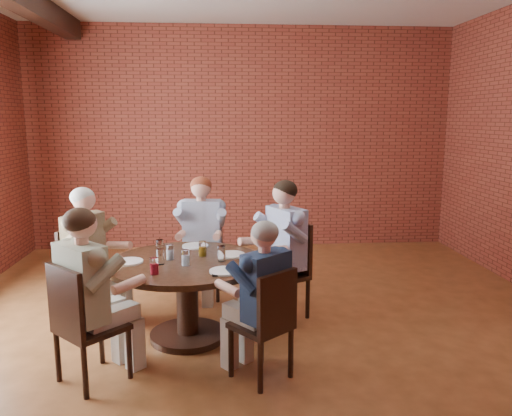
{
  "coord_description": "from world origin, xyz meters",
  "views": [
    {
      "loc": [
        -0.37,
        -4.28,
        2.03
      ],
      "look_at": [
        0.02,
        1.0,
        1.06
      ],
      "focal_mm": 35.0,
      "sensor_mm": 36.0,
      "label": 1
    }
  ],
  "objects": [
    {
      "name": "floor",
      "position": [
        0.0,
        0.0,
        0.0
      ],
      "size": [
        7.0,
        7.0,
        0.0
      ],
      "primitive_type": "plane",
      "color": "#9B5A2F",
      "rests_on": "ground"
    },
    {
      "name": "wall_back",
      "position": [
        0.0,
        3.5,
        1.7
      ],
      "size": [
        7.0,
        0.0,
        7.0
      ],
      "primitive_type": "plane",
      "rotation": [
        1.57,
        0.0,
        0.0
      ],
      "color": "brown",
      "rests_on": "ground"
    },
    {
      "name": "wall_front",
      "position": [
        0.0,
        -3.5,
        1.7
      ],
      "size": [
        7.0,
        0.0,
        7.0
      ],
      "primitive_type": "plane",
      "rotation": [
        -1.57,
        0.0,
        0.0
      ],
      "color": "brown",
      "rests_on": "ground"
    },
    {
      "name": "dining_table",
      "position": [
        -0.68,
        0.11,
        0.53
      ],
      "size": [
        1.41,
        1.41,
        0.75
      ],
      "color": "black",
      "rests_on": "floor"
    },
    {
      "name": "chair_a",
      "position": [
        0.33,
        0.63,
        0.53
      ],
      "size": [
        0.62,
        0.62,
        0.98
      ],
      "rotation": [
        0.0,
        0.0,
        -1.1
      ],
      "color": "black",
      "rests_on": "floor"
    },
    {
      "name": "diner_a",
      "position": [
        0.24,
        0.58,
        0.7
      ],
      "size": [
        0.89,
        0.83,
        1.41
      ],
      "primitive_type": null,
      "rotation": [
        0.0,
        0.0,
        -1.1
      ],
      "color": "#394C94",
      "rests_on": "floor"
    },
    {
      "name": "chair_b",
      "position": [
        -0.57,
        1.32,
        0.52
      ],
      "size": [
        0.48,
        0.48,
        0.96
      ],
      "rotation": [
        0.0,
        0.0,
        -0.09
      ],
      "color": "black",
      "rests_on": "floor"
    },
    {
      "name": "diner_b",
      "position": [
        -0.58,
        1.23,
        0.69
      ],
      "size": [
        0.61,
        0.72,
        1.37
      ],
      "primitive_type": null,
      "rotation": [
        0.0,
        0.0,
        -0.09
      ],
      "color": "#95A1BD",
      "rests_on": "floor"
    },
    {
      "name": "chair_c",
      "position": [
        -1.73,
        0.62,
        0.51
      ],
      "size": [
        0.58,
        0.58,
        0.95
      ],
      "rotation": [
        0.0,
        0.0,
        1.12
      ],
      "color": "black",
      "rests_on": "floor"
    },
    {
      "name": "diner_c",
      "position": [
        -1.65,
        0.58,
        0.68
      ],
      "size": [
        0.84,
        0.78,
        1.36
      ],
      "primitive_type": null,
      "rotation": [
        0.0,
        0.0,
        1.12
      ],
      "color": "brown",
      "rests_on": "floor"
    },
    {
      "name": "chair_d",
      "position": [
        -1.43,
        -0.65,
        0.52
      ],
      "size": [
        0.63,
        0.63,
        0.96
      ],
      "rotation": [
        0.0,
        0.0,
        2.37
      ],
      "color": "black",
      "rests_on": "floor"
    },
    {
      "name": "diner_d",
      "position": [
        -1.36,
        -0.59,
        0.69
      ],
      "size": [
        0.87,
        0.87,
        1.37
      ],
      "primitive_type": null,
      "rotation": [
        0.0,
        0.0,
        2.37
      ],
      "color": "tan",
      "rests_on": "floor"
    },
    {
      "name": "chair_e",
      "position": [
        -0.01,
        -0.7,
        0.49
      ],
      "size": [
        0.55,
        0.55,
        0.9
      ],
      "rotation": [
        0.0,
        0.0,
        3.83
      ],
      "color": "black",
      "rests_on": "floor"
    },
    {
      "name": "diner_e",
      "position": [
        -0.06,
        -0.64,
        0.63
      ],
      "size": [
        0.76,
        0.77,
        1.26
      ],
      "primitive_type": null,
      "rotation": [
        0.0,
        0.0,
        3.83
      ],
      "color": "#182845",
      "rests_on": "floor"
    },
    {
      "name": "plate_a",
      "position": [
        -0.27,
        0.25,
        0.76
      ],
      "size": [
        0.26,
        0.26,
        0.01
      ],
      "primitive_type": "cylinder",
      "color": "white",
      "rests_on": "dining_table"
    },
    {
      "name": "plate_b",
      "position": [
        -0.62,
        0.6,
        0.76
      ],
      "size": [
        0.26,
        0.26,
        0.01
      ],
      "primitive_type": "cylinder",
      "color": "white",
      "rests_on": "dining_table"
    },
    {
      "name": "plate_c",
      "position": [
        -1.19,
        0.09,
        0.76
      ],
      "size": [
        0.26,
        0.26,
        0.01
      ],
      "primitive_type": "cylinder",
      "color": "white",
      "rests_on": "dining_table"
    },
    {
      "name": "plate_d",
      "position": [
        -0.33,
        -0.26,
        0.76
      ],
      "size": [
        0.26,
        0.26,
        0.01
      ],
      "primitive_type": "cylinder",
      "color": "white",
      "rests_on": "dining_table"
    },
    {
      "name": "glass_a",
      "position": [
        -0.36,
        0.07,
        0.82
      ],
      "size": [
        0.07,
        0.07,
        0.14
      ],
      "primitive_type": "cylinder",
      "color": "white",
      "rests_on": "dining_table"
    },
    {
      "name": "glass_b",
      "position": [
        -0.53,
        0.25,
        0.82
      ],
      "size": [
        0.07,
        0.07,
        0.14
      ],
      "primitive_type": "cylinder",
      "color": "white",
      "rests_on": "dining_table"
    },
    {
      "name": "glass_c",
      "position": [
        -0.94,
        0.34,
        0.82
      ],
      "size": [
        0.07,
        0.07,
        0.14
      ],
      "primitive_type": "cylinder",
      "color": "white",
      "rests_on": "dining_table"
    },
    {
      "name": "glass_d",
      "position": [
        -0.83,
        0.15,
        0.82
      ],
      "size": [
        0.07,
        0.07,
        0.14
      ],
      "primitive_type": "cylinder",
      "color": "white",
      "rests_on": "dining_table"
    },
    {
      "name": "glass_e",
      "position": [
        -0.9,
        0.0,
        0.82
      ],
      "size": [
        0.07,
        0.07,
        0.14
      ],
      "primitive_type": "cylinder",
      "color": "white",
      "rests_on": "dining_table"
    },
    {
      "name": "glass_f",
      "position": [
        -0.91,
        -0.27,
        0.82
      ],
      "size": [
        0.07,
        0.07,
        0.14
      ],
      "primitive_type": "cylinder",
      "color": "white",
      "rests_on": "dining_table"
    },
    {
      "name": "glass_g",
      "position": [
        -0.67,
        -0.04,
        0.82
      ],
      "size": [
        0.07,
        0.07,
        0.14
      ],
      "primitive_type": "cylinder",
      "color": "white",
      "rests_on": "dining_table"
    },
    {
      "name": "smartphone",
      "position": [
        -0.41,
        -0.31,
        0.75
      ],
      "size": [
        0.08,
        0.15,
        0.01
      ],
      "primitive_type": "cube",
      "rotation": [
        0.0,
        0.0,
        0.11
      ],
      "color": "black",
      "rests_on": "dining_table"
    }
  ]
}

